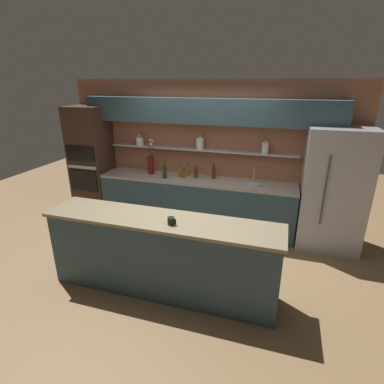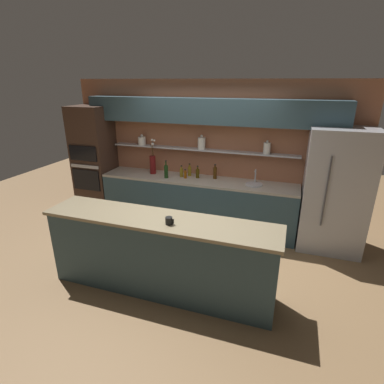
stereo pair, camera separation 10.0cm
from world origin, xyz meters
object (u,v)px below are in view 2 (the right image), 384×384
oven_tower (95,162)px  sink_fixture (254,183)px  bottle_oil_2 (198,173)px  bottle_oil_5 (181,172)px  flower_vase (153,163)px  coffee_mug (169,221)px  bottle_oil_0 (190,171)px  bottle_sauce_1 (185,174)px  bottle_spirit_3 (215,173)px  refrigerator (335,191)px  bottle_wine_4 (166,171)px

oven_tower → sink_fixture: size_ratio=7.48×
bottle_oil_2 → bottle_oil_5: size_ratio=1.05×
flower_vase → coffee_mug: size_ratio=6.31×
bottle_oil_0 → bottle_oil_5: bearing=-138.9°
bottle_sauce_1 → sink_fixture: bearing=1.2°
coffee_mug → bottle_oil_2: bearing=98.7°
bottle_oil_0 → bottle_spirit_3: bottle_spirit_3 is taller
bottle_sauce_1 → bottle_oil_5: bearing=146.7°
bottle_oil_0 → bottle_sauce_1: (-0.02, -0.17, -0.02)m
bottle_oil_0 → bottle_spirit_3: size_ratio=0.87×
flower_vase → bottle_oil_0: flower_vase is taller
refrigerator → sink_fixture: 1.25m
sink_fixture → coffee_mug: sink_fixture is taller
coffee_mug → bottle_sauce_1: bearing=104.7°
refrigerator → bottle_oil_5: size_ratio=9.20×
flower_vase → sink_fixture: (1.90, -0.06, -0.17)m
flower_vase → bottle_oil_2: (0.88, 0.01, -0.11)m
flower_vase → sink_fixture: flower_vase is taller
bottle_sauce_1 → bottle_spirit_3: bearing=16.0°
oven_tower → coffee_mug: bearing=-39.3°
oven_tower → bottle_oil_5: oven_tower is taller
sink_fixture → oven_tower: bearing=-179.8°
oven_tower → bottle_oil_0: 1.95m
refrigerator → coffee_mug: size_ratio=18.89×
refrigerator → bottle_wine_4: refrigerator is taller
bottle_spirit_3 → bottle_oil_5: 0.61m
bottle_sauce_1 → coffee_mug: coffee_mug is taller
oven_tower → sink_fixture: oven_tower is taller
oven_tower → bottle_oil_0: oven_tower is taller
oven_tower → bottle_oil_0: (1.94, 0.16, -0.06)m
oven_tower → bottle_oil_5: 1.82m
bottle_oil_0 → bottle_wine_4: size_ratio=0.71×
refrigerator → bottle_oil_5: (-2.56, 0.09, 0.03)m
sink_fixture → bottle_sauce_1: sink_fixture is taller
flower_vase → bottle_oil_0: size_ratio=2.83×
flower_vase → bottle_oil_0: bearing=7.0°
flower_vase → refrigerator: bearing=-1.9°
bottle_sauce_1 → coffee_mug: (0.52, -1.98, 0.07)m
refrigerator → bottle_oil_0: bearing=175.5°
bottle_oil_2 → bottle_wine_4: size_ratio=0.69×
sink_fixture → bottle_sauce_1: bearing=-178.8°
bottle_wine_4 → oven_tower: bearing=176.1°
bottle_wine_4 → coffee_mug: bearing=-65.8°
sink_fixture → bottle_sauce_1: (-1.22, -0.03, 0.05)m
oven_tower → bottle_wine_4: (1.58, -0.11, -0.02)m
oven_tower → bottle_oil_2: bearing=2.2°
bottle_oil_2 → bottle_spirit_3: bearing=9.5°
bottle_oil_2 → bottle_oil_5: bottle_oil_2 is taller
flower_vase → bottle_oil_5: (0.58, -0.02, -0.12)m
bottle_oil_2 → bottle_oil_0: bearing=157.4°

